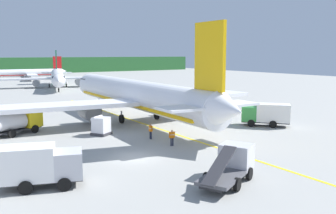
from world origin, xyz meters
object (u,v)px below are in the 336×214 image
(service_truck_fuel, at_px, (266,114))
(service_truck_baggage, at_px, (14,122))
(airliner_mid_apron, at_px, (58,77))
(airliner_far_taxiway, at_px, (26,73))
(cargo_container_mid, at_px, (1,119))
(crew_loader_right, at_px, (151,130))
(service_truck_pushback, at_px, (232,164))
(cargo_container_near, at_px, (101,126))
(service_truck_catering, at_px, (39,165))
(crew_loader_left, at_px, (91,116))
(airliner_foreground, at_px, (136,95))
(crew_marshaller, at_px, (172,136))

(service_truck_fuel, relative_size, service_truck_baggage, 0.86)
(airliner_mid_apron, bearing_deg, airliner_far_taxiway, 90.41)
(airliner_mid_apron, distance_m, cargo_container_mid, 53.29)
(service_truck_baggage, xyz_separation_m, crew_loader_right, (11.60, -10.02, -0.41))
(airliner_far_taxiway, bearing_deg, crew_loader_right, -95.14)
(airliner_far_taxiway, relative_size, service_truck_baggage, 4.18)
(service_truck_baggage, distance_m, service_truck_pushback, 26.04)
(cargo_container_near, bearing_deg, cargo_container_mid, 128.20)
(service_truck_catering, relative_size, crew_loader_left, 3.52)
(airliner_foreground, xyz_separation_m, service_truck_pushback, (-5.54, -24.63, -2.20))
(airliner_mid_apron, bearing_deg, cargo_container_mid, -113.58)
(cargo_container_mid, bearing_deg, crew_marshaller, -57.19)
(service_truck_baggage, bearing_deg, service_truck_catering, -95.48)
(service_truck_catering, height_order, service_truck_pushback, service_truck_catering)
(crew_loader_right, bearing_deg, airliner_foreground, 69.32)
(airliner_mid_apron, distance_m, crew_marshaller, 68.56)
(airliner_mid_apron, relative_size, service_truck_baggage, 5.14)
(service_truck_catering, height_order, cargo_container_mid, service_truck_catering)
(service_truck_pushback, bearing_deg, service_truck_catering, 153.57)
(service_truck_baggage, relative_size, service_truck_catering, 1.15)
(service_truck_pushback, distance_m, crew_marshaller, 10.53)
(cargo_container_near, height_order, cargo_container_mid, cargo_container_near)
(airliner_far_taxiway, xyz_separation_m, crew_loader_left, (-11.08, -88.65, -1.29))
(service_truck_baggage, bearing_deg, cargo_container_near, -33.34)
(airliner_mid_apron, bearing_deg, crew_marshaller, -97.52)
(service_truck_pushback, height_order, cargo_container_near, service_truck_pushback)
(airliner_foreground, xyz_separation_m, service_truck_fuel, (11.55, -12.34, -1.84))
(service_truck_catering, bearing_deg, airliner_far_taxiway, 78.33)
(crew_loader_right, bearing_deg, service_truck_fuel, -6.24)
(airliner_far_taxiway, distance_m, service_truck_fuel, 101.97)
(crew_marshaller, xyz_separation_m, crew_loader_right, (-0.28, 3.61, 0.04))
(cargo_container_near, distance_m, crew_loader_left, 6.83)
(cargo_container_near, xyz_separation_m, crew_loader_left, (1.48, 6.66, -0.03))
(crew_loader_right, bearing_deg, cargo_container_near, 126.98)
(airliner_mid_apron, height_order, cargo_container_near, airliner_mid_apron)
(airliner_far_taxiway, bearing_deg, crew_marshaller, -94.81)
(airliner_foreground, bearing_deg, cargo_container_mid, 163.10)
(airliner_foreground, distance_m, cargo_container_mid, 16.97)
(crew_loader_left, bearing_deg, service_truck_catering, -119.96)
(service_truck_fuel, bearing_deg, crew_loader_left, 143.41)
(airliner_foreground, relative_size, crew_loader_right, 24.97)
(crew_loader_left, bearing_deg, cargo_container_mid, 157.57)
(airliner_mid_apron, height_order, service_truck_catering, airliner_mid_apron)
(airliner_foreground, xyz_separation_m, service_truck_catering, (-17.36, -18.75, -1.82))
(cargo_container_mid, distance_m, crew_loader_left, 10.78)
(service_truck_baggage, bearing_deg, service_truck_pushback, -67.23)
(service_truck_fuel, distance_m, service_truck_baggage, 29.59)
(crew_marshaller, bearing_deg, cargo_container_mid, 122.81)
(service_truck_pushback, bearing_deg, airliner_far_taxiway, 84.73)
(service_truck_catering, xyz_separation_m, service_truck_pushback, (11.82, -5.87, -0.39))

